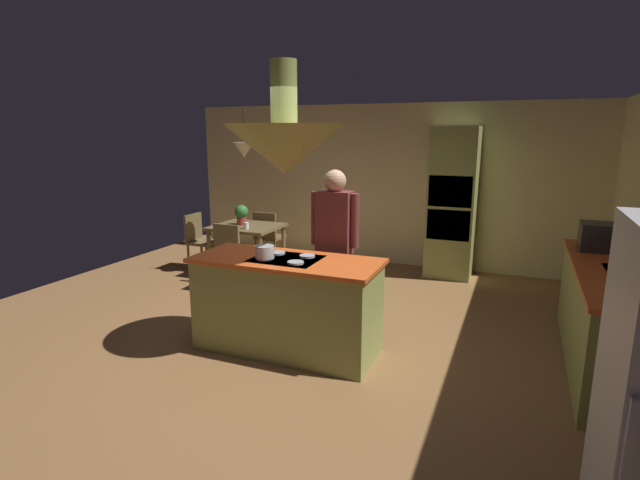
% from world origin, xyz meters
% --- Properties ---
extents(ground, '(8.16, 8.16, 0.00)m').
position_xyz_m(ground, '(0.00, 0.00, 0.00)').
color(ground, olive).
extents(wall_back, '(6.80, 0.10, 2.55)m').
position_xyz_m(wall_back, '(0.00, 3.45, 1.27)').
color(wall_back, beige).
rests_on(wall_back, ground).
extents(kitchen_island, '(1.81, 0.77, 0.95)m').
position_xyz_m(kitchen_island, '(0.00, -0.20, 0.47)').
color(kitchen_island, '#8C934C').
rests_on(kitchen_island, ground).
extents(counter_run_right, '(0.73, 2.42, 0.93)m').
position_xyz_m(counter_run_right, '(2.84, 0.60, 0.48)').
color(counter_run_right, '#8C934C').
rests_on(counter_run_right, ground).
extents(oven_tower, '(0.66, 0.62, 2.19)m').
position_xyz_m(oven_tower, '(1.10, 3.04, 1.10)').
color(oven_tower, '#8C934C').
rests_on(oven_tower, ground).
extents(dining_table, '(0.97, 0.84, 0.76)m').
position_xyz_m(dining_table, '(-1.70, 1.90, 0.65)').
color(dining_table, brown).
rests_on(dining_table, ground).
extents(person_at_island, '(0.53, 0.23, 1.74)m').
position_xyz_m(person_at_island, '(0.24, 0.45, 1.00)').
color(person_at_island, tan).
rests_on(person_at_island, ground).
extents(range_hood, '(1.10, 1.10, 1.00)m').
position_xyz_m(range_hood, '(0.00, -0.20, 1.99)').
color(range_hood, '#8C934C').
extents(pendant_light_over_table, '(0.32, 0.32, 0.82)m').
position_xyz_m(pendant_light_over_table, '(-1.70, 1.90, 1.86)').
color(pendant_light_over_table, beige).
extents(chair_facing_island, '(0.40, 0.40, 0.87)m').
position_xyz_m(chair_facing_island, '(-1.70, 1.26, 0.50)').
color(chair_facing_island, brown).
rests_on(chair_facing_island, ground).
extents(chair_by_back_wall, '(0.40, 0.40, 0.87)m').
position_xyz_m(chair_by_back_wall, '(-1.70, 2.54, 0.50)').
color(chair_by_back_wall, brown).
rests_on(chair_by_back_wall, ground).
extents(chair_at_corner, '(0.40, 0.40, 0.87)m').
position_xyz_m(chair_at_corner, '(-2.56, 1.90, 0.50)').
color(chair_at_corner, brown).
rests_on(chair_at_corner, ground).
extents(potted_plant_on_table, '(0.20, 0.20, 0.30)m').
position_xyz_m(potted_plant_on_table, '(-1.79, 1.92, 0.93)').
color(potted_plant_on_table, '#99382D').
rests_on(potted_plant_on_table, dining_table).
extents(cup_on_table, '(0.07, 0.07, 0.09)m').
position_xyz_m(cup_on_table, '(-1.57, 1.69, 0.81)').
color(cup_on_table, white).
rests_on(cup_on_table, dining_table).
extents(canister_flour, '(0.14, 0.14, 0.21)m').
position_xyz_m(canister_flour, '(2.84, 0.00, 1.04)').
color(canister_flour, silver).
rests_on(canister_flour, counter_run_right).
extents(canister_sugar, '(0.12, 0.12, 0.19)m').
position_xyz_m(canister_sugar, '(2.84, 0.18, 1.03)').
color(canister_sugar, '#E0B78C').
rests_on(canister_sugar, counter_run_right).
extents(canister_tea, '(0.11, 0.11, 0.17)m').
position_xyz_m(canister_tea, '(2.84, 0.36, 1.02)').
color(canister_tea, silver).
rests_on(canister_tea, counter_run_right).
extents(microwave_on_counter, '(0.46, 0.36, 0.28)m').
position_xyz_m(microwave_on_counter, '(2.84, 1.32, 1.07)').
color(microwave_on_counter, '#232326').
rests_on(microwave_on_counter, counter_run_right).
extents(cooking_pot_on_cooktop, '(0.18, 0.18, 0.12)m').
position_xyz_m(cooking_pot_on_cooktop, '(-0.16, -0.33, 1.01)').
color(cooking_pot_on_cooktop, '#B2B2B7').
rests_on(cooking_pot_on_cooktop, kitchen_island).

